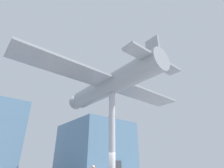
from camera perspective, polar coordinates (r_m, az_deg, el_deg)
name	(u,v)px	position (r m, az deg, el deg)	size (l,w,h in m)	color
glass_pavilion_right	(95,149)	(31.82, -5.66, -20.42)	(9.56, 11.40, 8.95)	slate
support_pylon_central	(112,137)	(14.06, 0.00, -16.94)	(0.51, 0.51, 7.24)	#B7B7BC
suspended_airplane	(110,85)	(15.57, -0.65, -0.29)	(16.56, 12.24, 2.96)	#93999E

